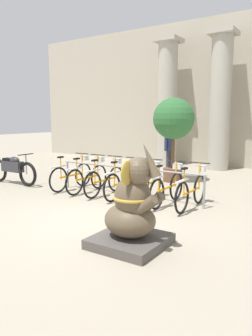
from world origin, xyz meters
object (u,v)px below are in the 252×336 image
(bicycle_6, at_px, (192,190))
(potted_tree, at_px, (174,123))
(bicycle_4, at_px, (145,184))
(elephant_statue, at_px, (132,211))
(bicycle_2, at_px, (106,179))
(motorcycle, at_px, (13,169))
(bicycle_5, at_px, (168,187))
(bicycle_0, at_px, (72,175))
(bicycle_1, at_px, (88,177))
(person_pedestrian, at_px, (169,145))
(bicycle_3, at_px, (125,182))

(bicycle_6, xyz_separation_m, potted_tree, (-1.70, 2.59, 1.44))
(bicycle_4, relative_size, elephant_statue, 1.02)
(bicycle_6, distance_m, potted_tree, 3.42)
(bicycle_2, xyz_separation_m, motorcycle, (-3.17, -0.44, 0.06))
(bicycle_5, relative_size, elephant_statue, 1.02)
(bicycle_0, bearing_deg, bicycle_4, -0.92)
(bicycle_0, height_order, bicycle_5, same)
(bicycle_5, height_order, potted_tree, potted_tree)
(elephant_statue, xyz_separation_m, motorcycle, (-5.63, 2.13, -0.09))
(bicycle_4, distance_m, motorcycle, 4.39)
(elephant_statue, relative_size, potted_tree, 0.64)
(bicycle_5, relative_size, motorcycle, 0.82)
(bicycle_5, bearing_deg, motorcycle, -174.70)
(bicycle_1, distance_m, elephant_statue, 3.99)
(potted_tree, bearing_deg, bicycle_5, -66.91)
(bicycle_6, relative_size, person_pedestrian, 1.01)
(bicycle_3, xyz_separation_m, bicycle_5, (1.19, 0.02, 0.00))
(bicycle_0, relative_size, person_pedestrian, 1.01)
(bicycle_2, distance_m, person_pedestrian, 3.90)
(bicycle_3, height_order, potted_tree, potted_tree)
(elephant_statue, relative_size, motorcycle, 0.80)
(bicycle_3, relative_size, bicycle_5, 1.00)
(bicycle_4, xyz_separation_m, bicycle_6, (1.19, 0.03, 0.00))
(bicycle_1, height_order, motorcycle, bicycle_1)
(bicycle_0, bearing_deg, bicycle_6, -0.20)
(bicycle_1, height_order, bicycle_4, same)
(bicycle_0, height_order, bicycle_6, same)
(bicycle_0, height_order, motorcycle, bicycle_0)
(bicycle_4, bearing_deg, bicycle_0, 179.08)
(bicycle_3, bearing_deg, bicycle_6, 0.35)
(bicycle_6, bearing_deg, person_pedestrian, 122.52)
(person_pedestrian, relative_size, potted_tree, 0.65)
(bicycle_0, xyz_separation_m, person_pedestrian, (1.13, 3.83, 0.61))
(bicycle_5, bearing_deg, elephant_statue, -75.59)
(motorcycle, bearing_deg, bicycle_2, 7.92)
(bicycle_3, height_order, motorcycle, bicycle_3)
(bicycle_5, distance_m, bicycle_6, 0.60)
(potted_tree, bearing_deg, bicycle_3, -91.96)
(bicycle_2, distance_m, bicycle_6, 2.38)
(bicycle_4, xyz_separation_m, elephant_statue, (1.26, -2.56, 0.16))
(bicycle_2, height_order, bicycle_3, same)
(bicycle_6, bearing_deg, bicycle_1, -179.82)
(bicycle_3, distance_m, person_pedestrian, 3.95)
(bicycle_2, height_order, bicycle_5, same)
(bicycle_3, bearing_deg, bicycle_2, -179.82)
(bicycle_2, xyz_separation_m, potted_tree, (0.69, 2.61, 1.44))
(bicycle_3, distance_m, bicycle_5, 1.19)
(bicycle_0, relative_size, bicycle_3, 1.00)
(elephant_statue, bearing_deg, bicycle_5, 104.41)
(bicycle_3, height_order, person_pedestrian, person_pedestrian)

